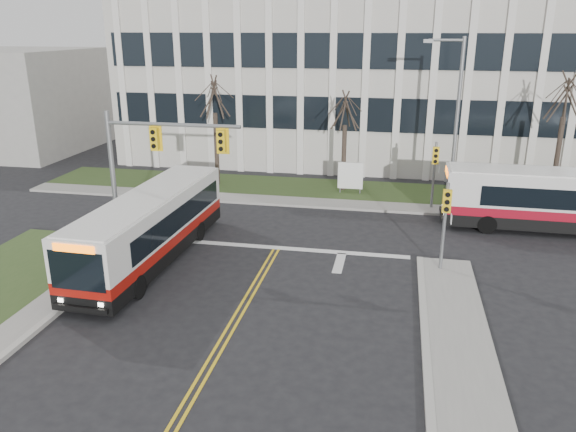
{
  "coord_description": "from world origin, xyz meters",
  "views": [
    {
      "loc": [
        5.12,
        -15.22,
        9.62
      ],
      "look_at": [
        0.75,
        6.98,
        2.0
      ],
      "focal_mm": 35.0,
      "sensor_mm": 36.0,
      "label": 1
    }
  ],
  "objects_px": {
    "directory_sign": "(350,176)",
    "bus_cross": "(562,202)",
    "bus_main": "(151,229)",
    "streetlight": "(454,114)"
  },
  "relations": [
    {
      "from": "directory_sign",
      "to": "bus_main",
      "type": "height_order",
      "value": "bus_main"
    },
    {
      "from": "directory_sign",
      "to": "bus_cross",
      "type": "relative_size",
      "value": 0.18
    },
    {
      "from": "streetlight",
      "to": "directory_sign",
      "type": "relative_size",
      "value": 4.6
    },
    {
      "from": "directory_sign",
      "to": "bus_main",
      "type": "bearing_deg",
      "value": -122.55
    },
    {
      "from": "streetlight",
      "to": "bus_main",
      "type": "relative_size",
      "value": 0.85
    },
    {
      "from": "streetlight",
      "to": "bus_cross",
      "type": "distance_m",
      "value": 7.09
    },
    {
      "from": "directory_sign",
      "to": "bus_main",
      "type": "xyz_separation_m",
      "value": [
        -7.5,
        -11.75,
        0.28
      ]
    },
    {
      "from": "bus_main",
      "to": "bus_cross",
      "type": "xyz_separation_m",
      "value": [
        18.23,
        7.38,
        0.03
      ]
    },
    {
      "from": "directory_sign",
      "to": "bus_cross",
      "type": "height_order",
      "value": "bus_cross"
    },
    {
      "from": "directory_sign",
      "to": "bus_cross",
      "type": "xyz_separation_m",
      "value": [
        10.73,
        -4.37,
        0.31
      ]
    }
  ]
}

